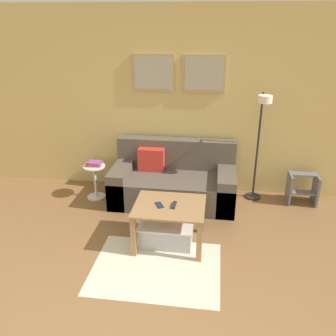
% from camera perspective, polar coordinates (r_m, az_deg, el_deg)
% --- Properties ---
extents(wall_back, '(5.60, 0.09, 2.55)m').
position_cam_1_polar(wall_back, '(5.03, -0.72, 10.56)').
color(wall_back, '#D6B76B').
rests_on(wall_back, ground_plane).
extents(area_rug, '(1.30, 1.00, 0.01)m').
position_cam_1_polar(area_rug, '(3.78, -1.91, -15.70)').
color(area_rug, beige).
rests_on(area_rug, ground_plane).
extents(couch, '(1.66, 0.85, 0.80)m').
position_cam_1_polar(couch, '(4.92, 0.87, -2.18)').
color(couch, brown).
rests_on(couch, ground_plane).
extents(coffee_table, '(0.77, 0.63, 0.49)m').
position_cam_1_polar(coffee_table, '(3.93, 0.24, -7.28)').
color(coffee_table, '#997047').
rests_on(coffee_table, ground_plane).
extents(storage_bin, '(0.61, 0.44, 0.25)m').
position_cam_1_polar(storage_bin, '(4.09, -0.26, -10.19)').
color(storage_bin, '#B2B2B7').
rests_on(storage_bin, ground_plane).
extents(floor_lamp, '(0.22, 0.44, 1.50)m').
position_cam_1_polar(floor_lamp, '(4.74, 14.62, 5.58)').
color(floor_lamp, black).
rests_on(floor_lamp, ground_plane).
extents(side_table, '(0.30, 0.30, 0.48)m').
position_cam_1_polar(side_table, '(5.07, -11.62, -1.68)').
color(side_table, white).
rests_on(side_table, ground_plane).
extents(book_stack, '(0.21, 0.16, 0.06)m').
position_cam_1_polar(book_stack, '(4.99, -11.74, 0.68)').
color(book_stack, '#B73333').
rests_on(book_stack, side_table).
extents(remote_control, '(0.05, 0.15, 0.02)m').
position_cam_1_polar(remote_control, '(3.86, 0.96, -5.95)').
color(remote_control, '#232328').
rests_on(remote_control, coffee_table).
extents(cell_phone, '(0.12, 0.15, 0.01)m').
position_cam_1_polar(cell_phone, '(3.87, -1.39, -5.96)').
color(cell_phone, '#1E2338').
rests_on(cell_phone, coffee_table).
extents(step_stool, '(0.38, 0.30, 0.41)m').
position_cam_1_polar(step_stool, '(5.19, 20.76, -2.98)').
color(step_stool, slate).
rests_on(step_stool, ground_plane).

